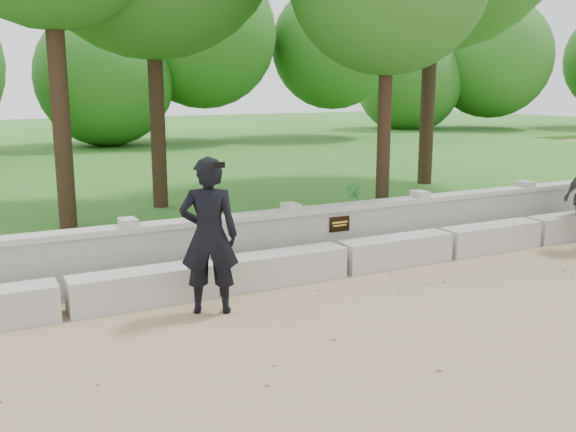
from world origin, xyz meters
name	(u,v)px	position (x,y,z in m)	size (l,w,h in m)	color
ground	(422,312)	(0.00, 0.00, 0.00)	(80.00, 80.00, 0.00)	#8F7658
lawn	(138,171)	(0.00, 14.00, 0.12)	(40.00, 22.00, 0.25)	#24601D
concrete_bench	(342,259)	(0.00, 1.90, 0.22)	(11.90, 0.45, 0.45)	beige
parapet_wall	(319,234)	(0.00, 2.60, 0.46)	(12.50, 0.35, 0.90)	beige
man_main	(209,236)	(-2.34, 1.22, 0.98)	(0.84, 0.78, 1.95)	black
shrub_a	(230,229)	(-1.23, 3.30, 0.53)	(0.30, 0.20, 0.56)	#34842D
shrub_b	(356,201)	(1.75, 4.22, 0.59)	(0.38, 0.31, 0.69)	#34842D
shrub_d	(227,222)	(-1.07, 3.82, 0.54)	(0.32, 0.29, 0.57)	#34842D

